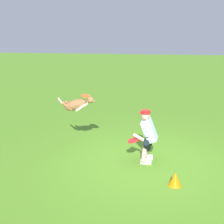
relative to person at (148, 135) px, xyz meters
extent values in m
plane|color=#4F8422|center=(0.04, 0.11, -0.70)|extent=(60.00, 60.00, 0.00)
cube|color=silver|center=(-0.02, -0.14, -0.65)|extent=(0.26, 0.10, 0.10)
cylinder|color=tan|center=(0.03, -0.15, -0.46)|extent=(0.15, 0.32, 0.37)
cylinder|color=black|center=(-0.02, -0.12, -0.23)|extent=(0.20, 0.42, 0.37)
cube|color=silver|center=(0.02, 0.14, -0.65)|extent=(0.26, 0.10, 0.10)
cylinder|color=tan|center=(0.07, 0.13, -0.46)|extent=(0.15, 0.32, 0.37)
cylinder|color=black|center=(0.01, 0.12, -0.23)|extent=(0.20, 0.42, 0.37)
cube|color=#ACCBD9|center=(-0.04, 0.00, 0.11)|extent=(0.45, 0.39, 0.58)
cylinder|color=#ACCBD9|center=(-0.04, -0.20, 0.17)|extent=(0.11, 0.15, 0.29)
cylinder|color=#ACCBD9|center=(0.01, 0.20, 0.17)|extent=(0.11, 0.15, 0.29)
cylinder|color=tan|center=(0.21, 0.19, -0.01)|extent=(0.30, 0.12, 0.19)
cylinder|color=tan|center=(-0.01, -0.22, 0.01)|extent=(0.10, 0.15, 0.27)
sphere|color=tan|center=(0.06, -0.01, 0.47)|extent=(0.21, 0.21, 0.21)
cylinder|color=red|center=(0.06, -0.01, 0.56)|extent=(0.22, 0.22, 0.07)
cylinder|color=red|center=(0.16, -0.02, 0.53)|extent=(0.12, 0.12, 0.02)
ellipsoid|color=#905D39|center=(1.93, -0.65, 0.52)|extent=(0.74, 0.38, 0.49)
ellipsoid|color=beige|center=(1.76, -0.62, 0.49)|extent=(0.14, 0.19, 0.16)
sphere|color=#905D39|center=(1.51, -0.58, 0.67)|extent=(0.17, 0.17, 0.17)
cone|color=#905D39|center=(1.42, -0.57, 0.65)|extent=(0.10, 0.10, 0.09)
cone|color=#905D39|center=(1.54, -0.53, 0.75)|extent=(0.06, 0.06, 0.07)
cone|color=#905D39|center=(1.52, -0.64, 0.75)|extent=(0.06, 0.06, 0.07)
cylinder|color=beige|center=(1.75, -0.54, 0.47)|extent=(0.31, 0.11, 0.24)
cylinder|color=beige|center=(1.73, -0.70, 0.47)|extent=(0.31, 0.11, 0.24)
cylinder|color=#905D39|center=(2.14, -0.60, 0.47)|extent=(0.31, 0.11, 0.24)
cylinder|color=#905D39|center=(2.12, -0.76, 0.47)|extent=(0.31, 0.11, 0.24)
cylinder|color=beige|center=(2.34, -0.71, 0.57)|extent=(0.21, 0.07, 0.23)
cylinder|color=#EB5023|center=(1.64, -0.59, 0.78)|extent=(0.30, 0.31, 0.07)
cylinder|color=red|center=(0.33, 0.20, -0.09)|extent=(0.37, 0.38, 0.13)
cone|color=orange|center=(-0.61, 1.12, -0.55)|extent=(0.27, 0.27, 0.30)
camera|label=1|loc=(-0.04, 6.91, 2.51)|focal=48.51mm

